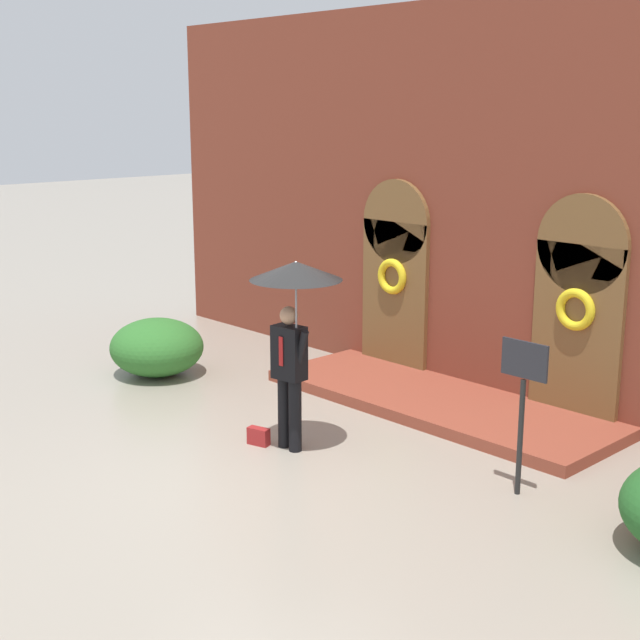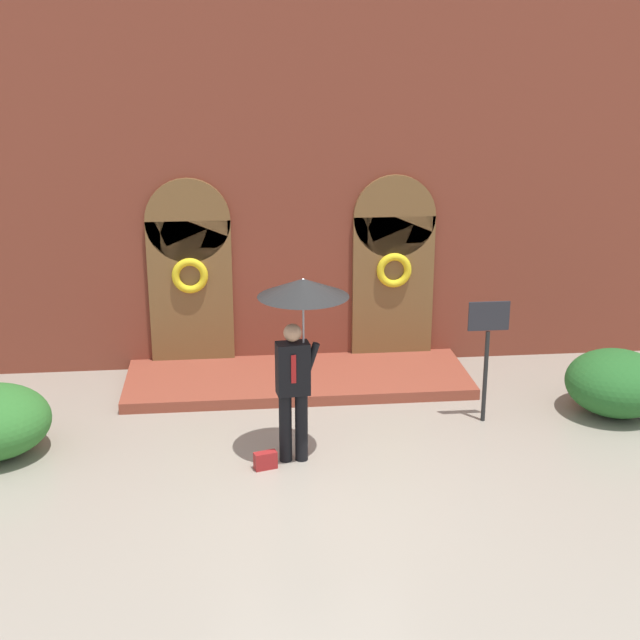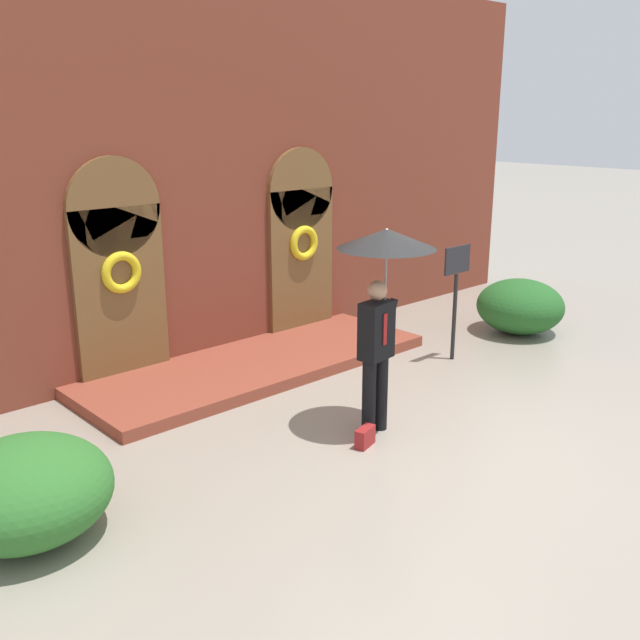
{
  "view_description": "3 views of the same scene",
  "coord_description": "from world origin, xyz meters",
  "views": [
    {
      "loc": [
        7.51,
        -6.32,
        4.1
      ],
      "look_at": [
        -0.52,
        1.28,
        1.46
      ],
      "focal_mm": 50.0,
      "sensor_mm": 36.0,
      "label": 1
    },
    {
      "loc": [
        -0.97,
        -9.59,
        5.11
      ],
      "look_at": [
        0.18,
        1.53,
        1.51
      ],
      "focal_mm": 50.0,
      "sensor_mm": 36.0,
      "label": 2
    },
    {
      "loc": [
        -5.88,
        -4.65,
        3.59
      ],
      "look_at": [
        -0.11,
        1.61,
        1.08
      ],
      "focal_mm": 40.0,
      "sensor_mm": 36.0,
      "label": 3
    }
  ],
  "objects": [
    {
      "name": "ground_plane",
      "position": [
        0.0,
        0.0,
        0.0
      ],
      "size": [
        80.0,
        80.0,
        0.0
      ],
      "primitive_type": "plane",
      "color": "gray"
    },
    {
      "name": "building_facade",
      "position": [
        -0.0,
        4.15,
        2.68
      ],
      "size": [
        14.0,
        2.3,
        5.6
      ],
      "color": "brown",
      "rests_on": "ground"
    },
    {
      "name": "person_with_umbrella",
      "position": [
        -0.16,
        0.52,
        1.91
      ],
      "size": [
        1.1,
        1.1,
        2.36
      ],
      "color": "black",
      "rests_on": "ground"
    },
    {
      "name": "handbag",
      "position": [
        -0.62,
        0.32,
        0.11
      ],
      "size": [
        0.3,
        0.19,
        0.22
      ],
      "primitive_type": "cube",
      "rotation": [
        0.0,
        0.0,
        0.28
      ],
      "color": "maroon",
      "rests_on": "ground"
    },
    {
      "name": "sign_post",
      "position": [
        2.44,
        1.44,
        1.16
      ],
      "size": [
        0.56,
        0.06,
        1.72
      ],
      "color": "black",
      "rests_on": "ground"
    },
    {
      "name": "shrub_right",
      "position": [
        4.36,
        1.52,
        0.45
      ],
      "size": [
        1.42,
        1.44,
        0.9
      ],
      "primitive_type": "ellipsoid",
      "color": "#235B23",
      "rests_on": "ground"
    }
  ]
}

